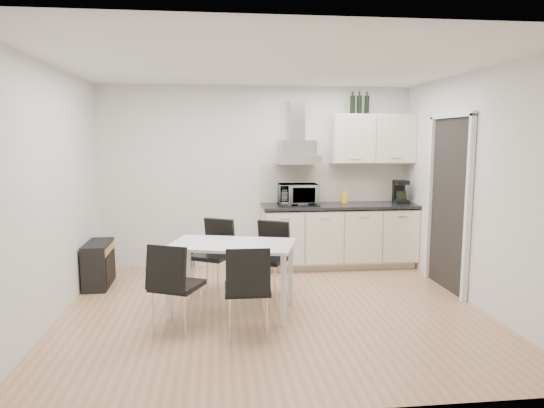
{
  "coord_description": "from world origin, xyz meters",
  "views": [
    {
      "loc": [
        -0.58,
        -5.03,
        1.86
      ],
      "look_at": [
        0.04,
        0.51,
        1.1
      ],
      "focal_mm": 32.0,
      "sensor_mm": 36.0,
      "label": 1
    }
  ],
  "objects_px": {
    "floor_speaker": "(185,256)",
    "guitar_amp": "(99,264)",
    "dining_table": "(232,251)",
    "chair_near_right": "(247,290)",
    "kitchenette": "(341,210)",
    "chair_far_right": "(267,260)",
    "chair_far_left": "(212,257)",
    "chair_near_left": "(177,287)"
  },
  "relations": [
    {
      "from": "kitchenette",
      "to": "chair_far_left",
      "type": "distance_m",
      "value": 2.14
    },
    {
      "from": "dining_table",
      "to": "chair_near_right",
      "type": "xyz_separation_m",
      "value": [
        0.12,
        -0.67,
        -0.22
      ]
    },
    {
      "from": "chair_far_right",
      "to": "chair_near_right",
      "type": "height_order",
      "value": "same"
    },
    {
      "from": "kitchenette",
      "to": "floor_speaker",
      "type": "xyz_separation_m",
      "value": [
        -2.25,
        0.17,
        -0.66
      ]
    },
    {
      "from": "chair_near_left",
      "to": "chair_near_right",
      "type": "relative_size",
      "value": 1.0
    },
    {
      "from": "dining_table",
      "to": "chair_far_right",
      "type": "bearing_deg",
      "value": 61.16
    },
    {
      "from": "chair_far_left",
      "to": "chair_near_left",
      "type": "bearing_deg",
      "value": 104.31
    },
    {
      "from": "kitchenette",
      "to": "chair_far_left",
      "type": "height_order",
      "value": "kitchenette"
    },
    {
      "from": "chair_far_right",
      "to": "chair_near_left",
      "type": "relative_size",
      "value": 1.0
    },
    {
      "from": "chair_far_right",
      "to": "chair_near_right",
      "type": "relative_size",
      "value": 1.0
    },
    {
      "from": "dining_table",
      "to": "chair_near_left",
      "type": "bearing_deg",
      "value": -123.05
    },
    {
      "from": "chair_near_left",
      "to": "guitar_amp",
      "type": "distance_m",
      "value": 1.93
    },
    {
      "from": "guitar_amp",
      "to": "floor_speaker",
      "type": "height_order",
      "value": "guitar_amp"
    },
    {
      "from": "kitchenette",
      "to": "dining_table",
      "type": "relative_size",
      "value": 1.75
    },
    {
      "from": "chair_near_left",
      "to": "floor_speaker",
      "type": "xyz_separation_m",
      "value": [
        -0.08,
        2.34,
        -0.27
      ]
    },
    {
      "from": "kitchenette",
      "to": "chair_far_left",
      "type": "bearing_deg",
      "value": -151.15
    },
    {
      "from": "chair_far_left",
      "to": "chair_near_right",
      "type": "bearing_deg",
      "value": 134.12
    },
    {
      "from": "dining_table",
      "to": "chair_near_right",
      "type": "relative_size",
      "value": 1.64
    },
    {
      "from": "chair_far_left",
      "to": "chair_near_right",
      "type": "distance_m",
      "value": 1.38
    },
    {
      "from": "chair_far_right",
      "to": "chair_near_left",
      "type": "xyz_separation_m",
      "value": [
        -0.97,
        -0.92,
        0.0
      ]
    },
    {
      "from": "dining_table",
      "to": "chair_far_right",
      "type": "relative_size",
      "value": 1.64
    },
    {
      "from": "floor_speaker",
      "to": "chair_far_left",
      "type": "bearing_deg",
      "value": -60.21
    },
    {
      "from": "kitchenette",
      "to": "chair_near_left",
      "type": "bearing_deg",
      "value": -134.92
    },
    {
      "from": "chair_far_left",
      "to": "chair_near_right",
      "type": "xyz_separation_m",
      "value": [
        0.34,
        -1.34,
        0.0
      ]
    },
    {
      "from": "chair_far_left",
      "to": "guitar_amp",
      "type": "distance_m",
      "value": 1.5
    },
    {
      "from": "floor_speaker",
      "to": "guitar_amp",
      "type": "bearing_deg",
      "value": -132.11
    },
    {
      "from": "chair_far_right",
      "to": "chair_near_left",
      "type": "height_order",
      "value": "same"
    },
    {
      "from": "chair_near_left",
      "to": "chair_far_right",
      "type": "bearing_deg",
      "value": 68.41
    },
    {
      "from": "chair_near_left",
      "to": "dining_table",
      "type": "bearing_deg",
      "value": 66.48
    },
    {
      "from": "kitchenette",
      "to": "chair_near_left",
      "type": "distance_m",
      "value": 3.09
    },
    {
      "from": "kitchenette",
      "to": "guitar_amp",
      "type": "relative_size",
      "value": 3.7
    },
    {
      "from": "dining_table",
      "to": "chair_far_left",
      "type": "relative_size",
      "value": 1.64
    },
    {
      "from": "chair_near_left",
      "to": "kitchenette",
      "type": "bearing_deg",
      "value": 69.93
    },
    {
      "from": "guitar_amp",
      "to": "chair_near_left",
      "type": "bearing_deg",
      "value": -56.27
    },
    {
      "from": "dining_table",
      "to": "chair_far_left",
      "type": "distance_m",
      "value": 0.74
    },
    {
      "from": "dining_table",
      "to": "guitar_amp",
      "type": "height_order",
      "value": "dining_table"
    },
    {
      "from": "chair_far_right",
      "to": "chair_far_left",
      "type": "bearing_deg",
      "value": 10.04
    },
    {
      "from": "floor_speaker",
      "to": "kitchenette",
      "type": "bearing_deg",
      "value": 6.86
    },
    {
      "from": "kitchenette",
      "to": "floor_speaker",
      "type": "relative_size",
      "value": 7.33
    },
    {
      "from": "chair_far_right",
      "to": "guitar_amp",
      "type": "bearing_deg",
      "value": 12.69
    },
    {
      "from": "dining_table",
      "to": "floor_speaker",
      "type": "relative_size",
      "value": 4.2
    },
    {
      "from": "chair_near_left",
      "to": "floor_speaker",
      "type": "relative_size",
      "value": 2.56
    }
  ]
}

